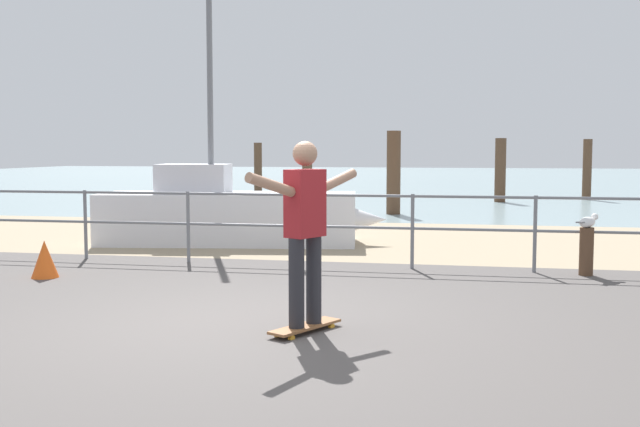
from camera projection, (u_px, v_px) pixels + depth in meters
name	position (u px, v px, depth m)	size (l,w,h in m)	color
ground_plane	(212.00, 353.00, 6.19)	(24.00, 10.00, 0.04)	#514C49
beach_strip	(356.00, 239.00, 14.01)	(24.00, 6.00, 0.04)	tan
sea_surface	(432.00, 179.00, 41.38)	(72.00, 50.00, 0.04)	#849EA3
railing_fence	(188.00, 215.00, 11.01)	(13.04, 0.05, 1.05)	slate
sailboat	(238.00, 215.00, 13.18)	(5.05, 2.03, 4.56)	silver
skateboard	(305.00, 327.00, 6.82)	(0.55, 0.80, 0.08)	brown
skateboarder	(305.00, 222.00, 6.74)	(0.76, 1.32, 1.65)	#26262B
bollard_short	(586.00, 252.00, 9.86)	(0.18, 0.18, 0.65)	#513826
seagull	(588.00, 222.00, 9.84)	(0.33, 0.42, 0.18)	white
groyne_post_0	(258.00, 169.00, 27.29)	(0.29, 0.29, 1.88)	#513826
groyne_post_1	(307.00, 177.00, 22.25)	(0.30, 0.30, 1.66)	#513826
groyne_post_2	(394.00, 173.00, 19.07)	(0.35, 0.35, 2.12)	#513826
groyne_post_3	(500.00, 170.00, 23.46)	(0.34, 0.34, 1.99)	#513826
groyne_post_4	(587.00, 170.00, 24.57)	(0.29, 0.29, 1.98)	#513826
traffic_cone	(45.00, 260.00, 9.69)	(0.36, 0.36, 0.50)	#E55919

